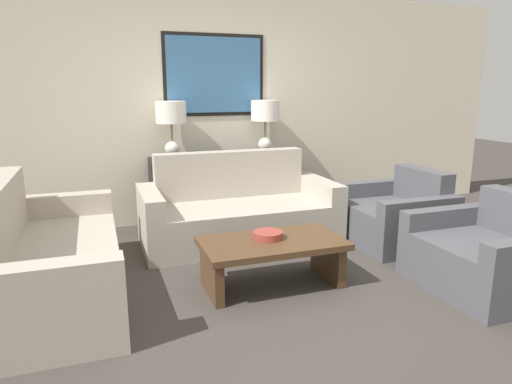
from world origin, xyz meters
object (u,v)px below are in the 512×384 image
(table_lamp_left, at_px, (171,118))
(armchair_near_back_wall, at_px, (395,217))
(table_lamp_right, at_px, (265,116))
(decorative_bowl, at_px, (268,235))
(couch_by_back_wall, at_px, (239,213))
(couch_by_side, at_px, (48,261))
(console_table, at_px, (221,190))
(armchair_near_camera, at_px, (487,256))
(coffee_table, at_px, (272,252))

(table_lamp_left, xyz_separation_m, armchair_near_back_wall, (2.05, -1.26, -0.97))
(table_lamp_right, distance_m, decorative_bowl, 2.08)
(couch_by_back_wall, xyz_separation_m, couch_by_side, (-1.75, -0.81, 0.00))
(armchair_near_back_wall, bearing_deg, couch_by_side, -175.92)
(couch_by_side, distance_m, armchair_near_back_wall, 3.26)
(console_table, xyz_separation_m, couch_by_side, (-1.75, -1.49, -0.11))
(console_table, relative_size, armchair_near_back_wall, 1.61)
(table_lamp_left, distance_m, armchair_near_back_wall, 2.60)
(decorative_bowl, bearing_deg, couch_by_side, 169.44)
(table_lamp_left, height_order, table_lamp_right, same)
(decorative_bowl, distance_m, armchair_near_camera, 1.74)
(console_table, distance_m, decorative_bowl, 1.80)
(couch_by_back_wall, bearing_deg, coffee_table, -94.25)
(table_lamp_left, height_order, couch_by_back_wall, table_lamp_left)
(decorative_bowl, height_order, armchair_near_back_wall, armchair_near_back_wall)
(couch_by_back_wall, relative_size, armchair_near_camera, 1.98)
(table_lamp_left, xyz_separation_m, couch_by_back_wall, (0.55, -0.68, -0.94))
(table_lamp_right, xyz_separation_m, couch_by_back_wall, (-0.55, -0.68, -0.94))
(couch_by_side, bearing_deg, table_lamp_right, 33.04)
(armchair_near_back_wall, bearing_deg, table_lamp_right, 127.16)
(table_lamp_left, bearing_deg, armchair_near_back_wall, -31.59)
(coffee_table, distance_m, armchair_near_back_wall, 1.70)
(table_lamp_right, distance_m, armchair_near_back_wall, 1.86)
(console_table, bearing_deg, table_lamp_left, 180.00)
(table_lamp_right, height_order, decorative_bowl, table_lamp_right)
(decorative_bowl, bearing_deg, armchair_near_camera, -22.09)
(console_table, distance_m, couch_by_side, 2.30)
(couch_by_side, xyz_separation_m, armchair_near_back_wall, (3.25, 0.23, -0.03))
(console_table, height_order, table_lamp_left, table_lamp_left)
(couch_by_back_wall, height_order, decorative_bowl, couch_by_back_wall)
(couch_by_back_wall, xyz_separation_m, coffee_table, (-0.09, -1.18, -0.01))
(table_lamp_left, distance_m, armchair_near_camera, 3.34)
(decorative_bowl, xyz_separation_m, armchair_near_camera, (1.61, -0.65, -0.15))
(table_lamp_left, height_order, decorative_bowl, table_lamp_left)
(table_lamp_right, bearing_deg, couch_by_back_wall, -128.87)
(console_table, xyz_separation_m, couch_by_back_wall, (0.00, -0.68, -0.11))
(coffee_table, height_order, armchair_near_camera, armchair_near_camera)
(couch_by_back_wall, xyz_separation_m, armchair_near_camera, (1.50, -1.77, -0.03))
(table_lamp_left, relative_size, couch_by_back_wall, 0.32)
(console_table, xyz_separation_m, decorative_bowl, (-0.10, -1.80, 0.02))
(console_table, xyz_separation_m, table_lamp_right, (0.55, 0.00, 0.84))
(console_table, relative_size, armchair_near_camera, 1.61)
(couch_by_side, height_order, decorative_bowl, couch_by_side)
(armchair_near_camera, bearing_deg, console_table, 121.51)
(armchair_near_back_wall, relative_size, armchair_near_camera, 1.00)
(coffee_table, bearing_deg, armchair_near_back_wall, 20.52)
(table_lamp_left, bearing_deg, table_lamp_right, 0.00)
(couch_by_back_wall, height_order, armchair_near_back_wall, couch_by_back_wall)
(console_table, relative_size, coffee_table, 1.43)
(table_lamp_right, bearing_deg, armchair_near_back_wall, -52.84)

